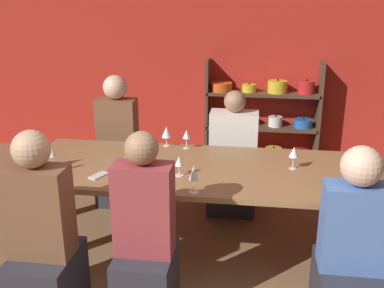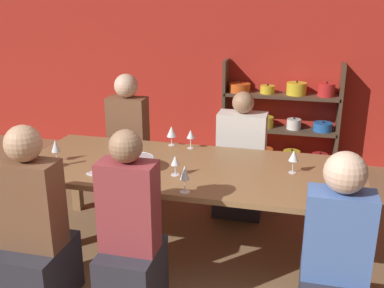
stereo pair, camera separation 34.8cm
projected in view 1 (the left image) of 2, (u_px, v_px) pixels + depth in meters
name	position (u px, v px, depth m)	size (l,w,h in m)	color
wall_back_red	(233.00, 49.00, 5.45)	(8.80, 0.06, 2.70)	red
shelf_unit	(261.00, 121.00, 5.48)	(1.37, 0.30, 1.25)	#4C3828
dining_table	(190.00, 175.00, 3.46)	(2.61, 1.05, 0.73)	olive
mixing_bowl	(138.00, 165.00, 3.34)	(0.27, 0.27, 0.09)	#B7BABC
wine_bottle_green	(23.00, 163.00, 3.18)	(0.08, 0.08, 0.31)	#B2C6C1
wine_glass_white_a	(52.00, 151.00, 3.41)	(0.07, 0.07, 0.17)	white
wine_glass_red_a	(166.00, 133.00, 3.87)	(0.08, 0.08, 0.17)	white
wine_glass_white_b	(294.00, 153.00, 3.36)	(0.07, 0.07, 0.17)	white
wine_glass_white_c	(194.00, 174.00, 2.95)	(0.07, 0.07, 0.19)	white
wine_glass_white_d	(186.00, 135.00, 3.81)	(0.07, 0.07, 0.16)	white
wine_glass_red_b	(179.00, 162.00, 3.24)	(0.06, 0.06, 0.15)	white
cell_phone	(99.00, 175.00, 3.26)	(0.12, 0.17, 0.01)	silver
person_near_a	(146.00, 254.00, 2.75)	(0.35, 0.43, 1.25)	#2D2D38
person_far_a	(119.00, 155.00, 4.41)	(0.38, 0.47, 1.27)	#2D2D38
person_near_b	(43.00, 248.00, 2.82)	(0.39, 0.48, 1.24)	#2D2D38
person_far_b	(233.00, 167.00, 4.30)	(0.44, 0.56, 1.15)	#2D2D38
person_near_c	(348.00, 269.00, 2.61)	(0.36, 0.45, 1.22)	#2D2D38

